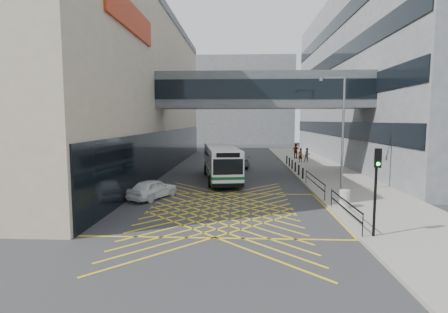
# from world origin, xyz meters

# --- Properties ---
(ground) EXTENTS (120.00, 120.00, 0.00)m
(ground) POSITION_xyz_m (0.00, 0.00, 0.00)
(ground) COLOR #333335
(building_whsmith) EXTENTS (24.17, 42.00, 16.00)m
(building_whsmith) POSITION_xyz_m (-17.98, 16.00, 8.00)
(building_whsmith) COLOR #B6A78C
(building_whsmith) RESTS_ON ground
(building_right) EXTENTS (24.09, 44.00, 20.00)m
(building_right) POSITION_xyz_m (23.98, 24.00, 10.00)
(building_right) COLOR slate
(building_right) RESTS_ON ground
(building_far) EXTENTS (28.00, 16.00, 18.00)m
(building_far) POSITION_xyz_m (-2.00, 60.00, 9.00)
(building_far) COLOR slate
(building_far) RESTS_ON ground
(skybridge) EXTENTS (20.00, 4.10, 3.00)m
(skybridge) POSITION_xyz_m (3.00, 12.00, 7.50)
(skybridge) COLOR #484E53
(skybridge) RESTS_ON ground
(pavement) EXTENTS (6.00, 54.00, 0.16)m
(pavement) POSITION_xyz_m (9.00, 15.00, 0.08)
(pavement) COLOR gray
(pavement) RESTS_ON ground
(box_junction) EXTENTS (12.00, 9.00, 0.01)m
(box_junction) POSITION_xyz_m (0.00, 0.00, 0.00)
(box_junction) COLOR gold
(box_junction) RESTS_ON ground
(bus) EXTENTS (3.81, 10.29, 2.82)m
(bus) POSITION_xyz_m (-0.54, 10.10, 1.51)
(bus) COLOR silver
(bus) RESTS_ON ground
(car_white) EXTENTS (3.18, 4.32, 1.27)m
(car_white) POSITION_xyz_m (-4.50, 2.85, 0.64)
(car_white) COLOR white
(car_white) RESTS_ON ground
(car_dark) EXTENTS (2.39, 4.95, 1.49)m
(car_dark) POSITION_xyz_m (-0.64, 14.53, 0.75)
(car_dark) COLOR black
(car_dark) RESTS_ON ground
(car_silver) EXTENTS (3.24, 5.16, 1.49)m
(car_silver) POSITION_xyz_m (0.63, 18.09, 0.75)
(car_silver) COLOR gray
(car_silver) RESTS_ON ground
(traffic_light) EXTENTS (0.28, 0.44, 3.69)m
(traffic_light) POSITION_xyz_m (6.63, -4.49, 2.56)
(traffic_light) COLOR black
(traffic_light) RESTS_ON pavement
(street_lamp) EXTENTS (1.74, 0.27, 7.66)m
(street_lamp) POSITION_xyz_m (7.76, 4.93, 4.52)
(street_lamp) COLOR slate
(street_lamp) RESTS_ON pavement
(litter_bin) EXTENTS (0.56, 0.56, 0.97)m
(litter_bin) POSITION_xyz_m (6.85, 0.45, 0.65)
(litter_bin) COLOR #ADA89E
(litter_bin) RESTS_ON pavement
(kerb_railings) EXTENTS (0.05, 12.54, 1.00)m
(kerb_railings) POSITION_xyz_m (6.15, 1.78, 0.88)
(kerb_railings) COLOR black
(kerb_railings) RESTS_ON pavement
(bollards) EXTENTS (0.14, 10.14, 0.90)m
(bollards) POSITION_xyz_m (6.25, 15.00, 0.61)
(bollards) COLOR black
(bollards) RESTS_ON pavement
(pedestrian_a) EXTENTS (0.78, 0.72, 1.59)m
(pedestrian_a) POSITION_xyz_m (8.03, 21.73, 0.96)
(pedestrian_a) COLOR gray
(pedestrian_a) RESTS_ON pavement
(pedestrian_b) EXTENTS (0.83, 0.57, 1.57)m
(pedestrian_b) POSITION_xyz_m (8.95, 22.35, 0.94)
(pedestrian_b) COLOR gray
(pedestrian_b) RESTS_ON pavement
(pedestrian_c) EXTENTS (1.17, 1.05, 1.82)m
(pedestrian_c) POSITION_xyz_m (8.11, 25.63, 1.07)
(pedestrian_c) COLOR gray
(pedestrian_c) RESTS_ON pavement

